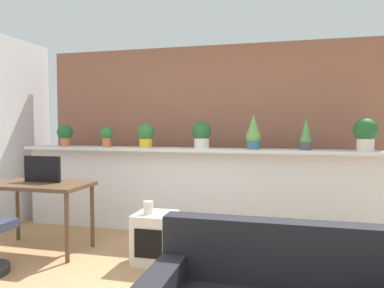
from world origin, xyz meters
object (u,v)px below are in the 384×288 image
(potted_plant_1, at_px, (107,135))
(potted_plant_5, at_px, (306,134))
(potted_plant_2, at_px, (146,135))
(tv_monitor, at_px, (42,169))
(potted_plant_0, at_px, (65,134))
(side_cube_shelf, at_px, (155,238))
(potted_plant_4, at_px, (253,133))
(desk, at_px, (39,191))
(vase_on_shelf, at_px, (148,208))
(potted_plant_6, at_px, (366,133))
(potted_plant_3, at_px, (202,134))

(potted_plant_1, bearing_deg, potted_plant_5, 1.12)
(potted_plant_2, height_order, tv_monitor, potted_plant_2)
(potted_plant_1, height_order, potted_plant_5, potted_plant_5)
(potted_plant_0, xyz_separation_m, side_cube_shelf, (1.66, -0.98, -1.02))
(potted_plant_4, relative_size, potted_plant_5, 1.10)
(tv_monitor, bearing_deg, potted_plant_0, 108.17)
(potted_plant_4, bearing_deg, potted_plant_0, -179.29)
(potted_plant_4, distance_m, desk, 2.54)
(potted_plant_1, bearing_deg, tv_monitor, -110.62)
(potted_plant_0, relative_size, vase_on_shelf, 2.36)
(potted_plant_1, relative_size, potted_plant_2, 0.86)
(tv_monitor, distance_m, side_cube_shelf, 1.52)
(side_cube_shelf, bearing_deg, potted_plant_0, 149.38)
(potted_plant_0, bearing_deg, potted_plant_2, 0.73)
(vase_on_shelf, bearing_deg, potted_plant_4, 48.06)
(side_cube_shelf, xyz_separation_m, vase_on_shelf, (-0.06, -0.04, 0.31))
(potted_plant_1, bearing_deg, potted_plant_6, 0.03)
(potted_plant_3, xyz_separation_m, side_cube_shelf, (-0.25, -1.03, -1.03))
(potted_plant_3, bearing_deg, potted_plant_0, -178.66)
(side_cube_shelf, bearing_deg, potted_plant_3, 76.41)
(potted_plant_0, bearing_deg, tv_monitor, -71.83)
(tv_monitor, relative_size, side_cube_shelf, 0.89)
(potted_plant_0, xyz_separation_m, desk, (0.31, -0.97, -0.61))
(potted_plant_2, distance_m, potted_plant_5, 1.99)
(potted_plant_5, height_order, vase_on_shelf, potted_plant_5)
(potted_plant_5, bearing_deg, desk, -160.37)
(potted_plant_2, distance_m, tv_monitor, 1.31)
(potted_plant_1, xyz_separation_m, potted_plant_2, (0.55, 0.01, 0.01))
(potted_plant_4, bearing_deg, desk, -156.08)
(potted_plant_2, bearing_deg, potted_plant_0, -179.27)
(side_cube_shelf, distance_m, vase_on_shelf, 0.32)
(potted_plant_2, height_order, potted_plant_6, potted_plant_6)
(potted_plant_6, bearing_deg, potted_plant_1, -179.97)
(potted_plant_6, bearing_deg, tv_monitor, -165.76)
(side_cube_shelf, bearing_deg, potted_plant_1, 136.44)
(potted_plant_6, relative_size, side_cube_shelf, 0.74)
(desk, xyz_separation_m, side_cube_shelf, (1.36, -0.02, -0.42))
(potted_plant_2, distance_m, potted_plant_4, 1.38)
(tv_monitor, bearing_deg, potted_plant_5, 18.09)
(potted_plant_6, bearing_deg, desk, -164.47)
(potted_plant_5, bearing_deg, side_cube_shelf, -145.31)
(potted_plant_0, relative_size, potted_plant_6, 0.81)
(potted_plant_4, xyz_separation_m, tv_monitor, (-2.26, -0.92, -0.40))
(potted_plant_3, height_order, potted_plant_6, potted_plant_6)
(potted_plant_5, xyz_separation_m, desk, (-2.85, -1.02, -0.62))
(potted_plant_3, distance_m, desk, 1.99)
(potted_plant_0, distance_m, desk, 1.18)
(potted_plant_1, relative_size, potted_plant_4, 0.64)
(potted_plant_1, xyz_separation_m, potted_plant_3, (1.29, 0.04, 0.02))
(potted_plant_4, height_order, desk, potted_plant_4)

